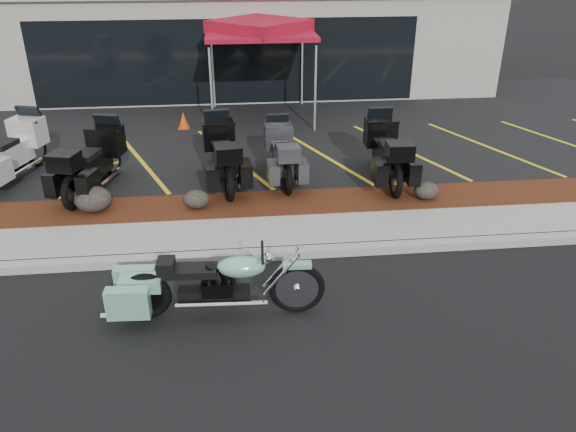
{
  "coord_description": "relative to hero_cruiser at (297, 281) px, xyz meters",
  "views": [
    {
      "loc": [
        0.0,
        -7.49,
        4.95
      ],
      "look_at": [
        0.93,
        1.2,
        0.64
      ],
      "focal_mm": 35.0,
      "sensor_mm": 36.0,
      "label": 1
    }
  ],
  "objects": [
    {
      "name": "sidewalk",
      "position": [
        -0.85,
        2.33,
        -0.47
      ],
      "size": [
        24.0,
        1.2,
        0.15
      ],
      "primitive_type": "cube",
      "color": "gray",
      "rests_on": "ground"
    },
    {
      "name": "touring_black_rear",
      "position": [
        2.54,
        5.34,
        0.32
      ],
      "size": [
        1.03,
        2.49,
        1.43
      ],
      "primitive_type": null,
      "rotation": [
        0.0,
        0.0,
        1.53
      ],
      "color": "black",
      "rests_on": "upper_lot"
    },
    {
      "name": "touring_black_mid",
      "position": [
        -1.14,
        5.53,
        0.32
      ],
      "size": [
        1.23,
        2.56,
        1.43
      ],
      "primitive_type": null,
      "rotation": [
        0.0,
        0.0,
        1.69
      ],
      "color": "black",
      "rests_on": "upper_lot"
    },
    {
      "name": "mulch_bed",
      "position": [
        -0.85,
        3.53,
        -0.46
      ],
      "size": [
        24.0,
        1.2,
        0.16
      ],
      "primitive_type": "cube",
      "color": "#37190C",
      "rests_on": "ground"
    },
    {
      "name": "upper_lot",
      "position": [
        -0.85,
        8.93,
        -0.47
      ],
      "size": [
        26.0,
        9.6,
        0.15
      ],
      "primitive_type": "cube",
      "color": "black",
      "rests_on": "ground"
    },
    {
      "name": "touring_black_front",
      "position": [
        -3.51,
        5.38,
        0.33
      ],
      "size": [
        1.55,
        2.62,
        1.43
      ],
      "primitive_type": null,
      "rotation": [
        0.0,
        0.0,
        1.31
      ],
      "color": "black",
      "rests_on": "upper_lot"
    },
    {
      "name": "boulder_right",
      "position": [
        3.08,
        3.4,
        -0.2
      ],
      "size": [
        0.51,
        0.43,
        0.36
      ],
      "primitive_type": "ellipsoid",
      "color": "black",
      "rests_on": "mulch_bed"
    },
    {
      "name": "touring_white",
      "position": [
        -5.4,
        6.22,
        0.33
      ],
      "size": [
        1.62,
        2.64,
        1.44
      ],
      "primitive_type": null,
      "rotation": [
        0.0,
        0.0,
        1.28
      ],
      "color": "silver",
      "rests_on": "upper_lot"
    },
    {
      "name": "boulder_left",
      "position": [
        -3.57,
        3.52,
        -0.13
      ],
      "size": [
        0.71,
        0.6,
        0.51
      ],
      "primitive_type": "ellipsoid",
      "color": "black",
      "rests_on": "mulch_bed"
    },
    {
      "name": "hero_cruiser",
      "position": [
        0.0,
        0.0,
        0.0
      ],
      "size": [
        3.11,
        0.93,
        1.08
      ],
      "primitive_type": null,
      "rotation": [
        0.0,
        0.0,
        -0.05
      ],
      "color": "#75B7A0",
      "rests_on": "ground"
    },
    {
      "name": "touring_grey",
      "position": [
        0.22,
        5.55,
        0.25
      ],
      "size": [
        0.93,
        2.24,
        1.28
      ],
      "primitive_type": null,
      "rotation": [
        0.0,
        0.0,
        1.61
      ],
      "color": "#2F2F34",
      "rests_on": "upper_lot"
    },
    {
      "name": "boulder_mid",
      "position": [
        -1.58,
        3.46,
        -0.2
      ],
      "size": [
        0.51,
        0.43,
        0.36
      ],
      "primitive_type": "ellipsoid",
      "color": "black",
      "rests_on": "mulch_bed"
    },
    {
      "name": "dealership_building",
      "position": [
        -0.85,
        15.2,
        1.47
      ],
      "size": [
        18.0,
        8.16,
        4.0
      ],
      "color": "gray",
      "rests_on": "ground"
    },
    {
      "name": "popup_canopy",
      "position": [
        0.1,
        9.66,
        2.15
      ],
      "size": [
        3.94,
        3.94,
        2.8
      ],
      "rotation": [
        0.0,
        0.0,
        -0.4
      ],
      "color": "silver",
      "rests_on": "upper_lot"
    },
    {
      "name": "traffic_cone",
      "position": [
        -2.15,
        8.83,
        -0.16
      ],
      "size": [
        0.4,
        0.4,
        0.45
      ],
      "primitive_type": "cone",
      "rotation": [
        0.0,
        0.0,
        -0.43
      ],
      "color": "#D74007",
      "rests_on": "upper_lot"
    },
    {
      "name": "curb",
      "position": [
        -0.85,
        1.63,
        -0.47
      ],
      "size": [
        24.0,
        0.25,
        0.15
      ],
      "primitive_type": "cube",
      "color": "gray",
      "rests_on": "ground"
    },
    {
      "name": "ground",
      "position": [
        -0.85,
        0.73,
        -0.54
      ],
      "size": [
        90.0,
        90.0,
        0.0
      ],
      "primitive_type": "plane",
      "color": "black",
      "rests_on": "ground"
    }
  ]
}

